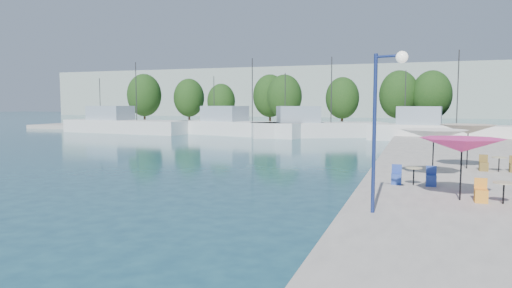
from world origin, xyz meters
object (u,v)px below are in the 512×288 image
at_px(trawler_04, 437,131).
at_px(umbrella_white, 434,135).
at_px(umbrella_cream, 468,129).
at_px(trawler_03, 314,128).
at_px(umbrella_pink, 462,145).
at_px(trawler_02, 238,127).
at_px(street_lamp, 385,103).
at_px(trawler_01, 124,125).

height_order(trawler_04, umbrella_white, trawler_04).
bearing_deg(umbrella_cream, umbrella_white, -116.24).
bearing_deg(trawler_03, umbrella_pink, -96.18).
relative_size(trawler_02, trawler_04, 1.21).
bearing_deg(trawler_04, umbrella_white, -87.63).
height_order(trawler_04, umbrella_pink, trawler_04).
bearing_deg(street_lamp, umbrella_white, 92.78).
relative_size(trawler_04, umbrella_cream, 5.42).
height_order(trawler_01, street_lamp, trawler_01).
relative_size(trawler_04, umbrella_white, 5.00).
bearing_deg(trawler_04, street_lamp, -89.60).
distance_m(trawler_01, street_lamp, 55.38).
xyz_separation_m(umbrella_pink, umbrella_white, (-0.77, 5.25, 0.02)).
relative_size(umbrella_pink, umbrella_white, 0.94).
distance_m(umbrella_cream, street_lamp, 12.64).
xyz_separation_m(trawler_01, umbrella_cream, (41.75, -27.94, 1.64)).
relative_size(trawler_03, umbrella_pink, 5.68).
height_order(trawler_04, umbrella_cream, trawler_04).
relative_size(trawler_02, umbrella_white, 6.04).
relative_size(umbrella_pink, umbrella_cream, 1.02).
bearing_deg(trawler_01, trawler_02, 8.69).
relative_size(trawler_02, umbrella_cream, 6.55).
xyz_separation_m(trawler_03, trawler_04, (13.97, -1.69, 0.00)).
height_order(umbrella_pink, umbrella_white, umbrella_white).
distance_m(trawler_02, trawler_03, 10.11).
distance_m(umbrella_pink, umbrella_white, 5.31).
distance_m(trawler_04, umbrella_white, 30.63).
bearing_deg(umbrella_white, trawler_03, 111.33).
distance_m(trawler_04, street_lamp, 39.12).
height_order(trawler_02, umbrella_pink, trawler_02).
bearing_deg(umbrella_cream, trawler_02, 130.68).
height_order(trawler_03, street_lamp, trawler_03).
xyz_separation_m(umbrella_pink, umbrella_cream, (1.07, 8.98, 0.12)).
height_order(trawler_01, trawler_04, same).
height_order(trawler_01, umbrella_pink, trawler_01).
height_order(trawler_04, street_lamp, trawler_04).
bearing_deg(trawler_04, umbrella_pink, -86.02).
height_order(trawler_02, street_lamp, trawler_02).
height_order(umbrella_pink, street_lamp, street_lamp).
xyz_separation_m(trawler_04, umbrella_pink, (-0.61, -35.81, 1.52)).
height_order(trawler_03, umbrella_white, trawler_03).
distance_m(trawler_03, umbrella_white, 34.65).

